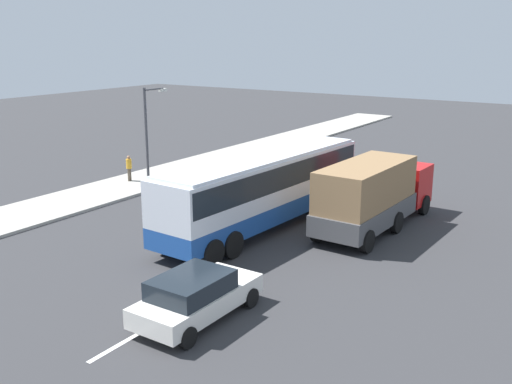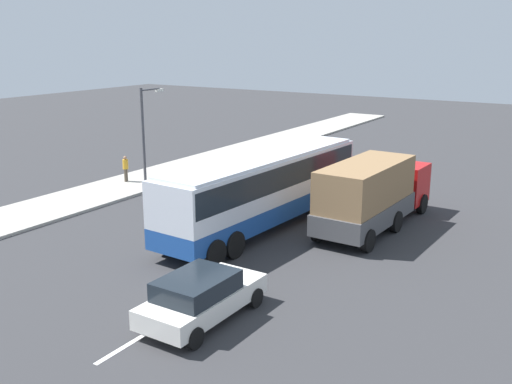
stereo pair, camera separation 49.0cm
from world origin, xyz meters
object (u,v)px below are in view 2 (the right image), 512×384
pedestrian_near_curb (126,167)px  car_white_minivan (201,296)px  street_lamp (146,128)px  cargo_truck (373,192)px  coach_bus (264,183)px

pedestrian_near_curb → car_white_minivan: bearing=123.7°
car_white_minivan → pedestrian_near_curb: 18.28m
car_white_minivan → street_lamp: size_ratio=0.80×
cargo_truck → street_lamp: bearing=91.5°
coach_bus → car_white_minivan: coach_bus is taller
street_lamp → pedestrian_near_curb: bearing=91.5°
street_lamp → car_white_minivan: bearing=-132.4°
coach_bus → pedestrian_near_curb: bearing=79.8°
car_white_minivan → street_lamp: (11.48, 12.57, 2.64)m
cargo_truck → street_lamp: 13.76m
street_lamp → cargo_truck: bearing=-90.5°
coach_bus → street_lamp: 9.96m
cargo_truck → car_white_minivan: size_ratio=1.88×
cargo_truck → pedestrian_near_curb: cargo_truck is taller
coach_bus → street_lamp: (2.72, 9.48, 1.34)m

